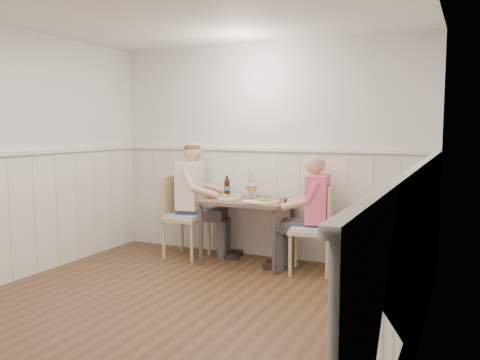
% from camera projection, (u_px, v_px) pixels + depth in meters
% --- Properties ---
extents(ground_plane, '(4.50, 4.50, 0.00)m').
position_uv_depth(ground_plane, '(166.00, 316.00, 4.29)').
color(ground_plane, '#462E19').
extents(room_shell, '(4.04, 4.54, 2.60)m').
position_uv_depth(room_shell, '(163.00, 136.00, 4.13)').
color(room_shell, white).
rests_on(room_shell, ground).
extents(wainscot, '(4.00, 4.49, 1.34)m').
position_uv_depth(wainscot, '(205.00, 222.00, 4.84)').
color(wainscot, silver).
rests_on(wainscot, ground).
extents(dining_table, '(1.01, 0.70, 0.75)m').
position_uv_depth(dining_table, '(247.00, 208.00, 5.91)').
color(dining_table, brown).
rests_on(dining_table, ground).
extents(chair_right, '(0.53, 0.53, 0.97)m').
position_uv_depth(chair_right, '(317.00, 226.00, 5.51)').
color(chair_right, tan).
rests_on(chair_right, ground).
extents(chair_left, '(0.49, 0.49, 0.99)m').
position_uv_depth(chair_left, '(182.00, 213.00, 6.24)').
color(chair_left, tan).
rests_on(chair_left, ground).
extents(man_in_pink, '(0.66, 0.46, 1.32)m').
position_uv_depth(man_in_pink, '(314.00, 222.00, 5.61)').
color(man_in_pink, '#3F3F47').
rests_on(man_in_pink, ground).
extents(diner_cream, '(0.72, 0.52, 1.43)m').
position_uv_depth(diner_cream, '(194.00, 208.00, 6.28)').
color(diner_cream, '#3F3F47').
rests_on(diner_cream, ground).
extents(plate_man, '(0.30, 0.30, 0.08)m').
position_uv_depth(plate_man, '(266.00, 200.00, 5.71)').
color(plate_man, white).
rests_on(plate_man, dining_table).
extents(plate_diner, '(0.29, 0.29, 0.07)m').
position_uv_depth(plate_diner, '(227.00, 196.00, 6.01)').
color(plate_diner, white).
rests_on(plate_diner, dining_table).
extents(beer_glass_a, '(0.07, 0.07, 0.17)m').
position_uv_depth(beer_glass_a, '(254.00, 188.00, 6.07)').
color(beer_glass_a, silver).
rests_on(beer_glass_a, dining_table).
extents(beer_glass_b, '(0.07, 0.07, 0.17)m').
position_uv_depth(beer_glass_b, '(248.00, 188.00, 6.11)').
color(beer_glass_b, silver).
rests_on(beer_glass_b, dining_table).
extents(beer_bottle, '(0.07, 0.07, 0.25)m').
position_uv_depth(beer_bottle, '(227.00, 187.00, 6.20)').
color(beer_bottle, black).
rests_on(beer_bottle, dining_table).
extents(rolled_napkin, '(0.22, 0.06, 0.05)m').
position_uv_depth(rolled_napkin, '(252.00, 202.00, 5.54)').
color(rolled_napkin, white).
rests_on(rolled_napkin, dining_table).
extents(grass_vase, '(0.04, 0.04, 0.34)m').
position_uv_depth(grass_vase, '(249.00, 184.00, 6.21)').
color(grass_vase, silver).
rests_on(grass_vase, dining_table).
extents(gingham_mat, '(0.35, 0.30, 0.01)m').
position_uv_depth(gingham_mat, '(229.00, 196.00, 6.20)').
color(gingham_mat, '#547FB6').
rests_on(gingham_mat, dining_table).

